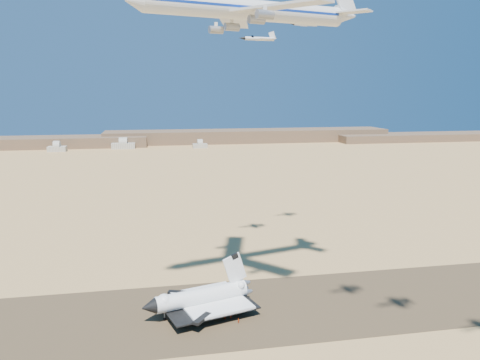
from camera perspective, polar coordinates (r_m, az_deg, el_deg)
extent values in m
plane|color=tan|center=(163.97, -1.59, -15.73)|extent=(1200.00, 1200.00, 0.00)
cube|color=brown|center=(163.96, -1.59, -15.72)|extent=(600.00, 50.00, 0.06)
cube|color=brown|center=(696.79, -27.16, 4.03)|extent=(380.00, 60.00, 14.00)
cube|color=brown|center=(702.80, 1.07, 5.41)|extent=(420.00, 60.00, 18.00)
cube|color=brown|center=(782.73, 22.13, 4.91)|extent=(300.00, 60.00, 11.00)
cube|color=beige|center=(630.00, -21.40, 3.55)|extent=(22.00, 14.00, 6.50)
cube|color=beige|center=(634.97, -14.03, 4.06)|extent=(30.00, 15.00, 7.50)
cube|color=beige|center=(627.24, -4.90, 4.17)|extent=(19.00, 12.50, 5.50)
cylinder|color=white|center=(161.23, -4.81, -13.95)|extent=(31.43, 13.86, 5.45)
cone|color=black|center=(156.18, -11.05, -14.97)|extent=(5.64, 6.19, 5.18)
sphere|color=white|center=(157.11, -9.23, -14.43)|extent=(5.06, 5.06, 5.06)
cube|color=white|center=(163.52, -3.49, -14.43)|extent=(27.04, 28.37, 0.88)
cube|color=black|center=(163.02, -4.14, -14.69)|extent=(34.52, 30.53, 0.49)
cube|color=white|center=(163.00, -0.65, -10.73)|extent=(8.86, 3.15, 11.21)
cylinder|color=gray|center=(159.30, -9.18, -16.08)|extent=(0.35, 0.35, 3.11)
cylinder|color=black|center=(159.76, -9.17, -16.41)|extent=(1.15, 0.72, 1.07)
cylinder|color=gray|center=(161.09, -2.11, -15.63)|extent=(0.35, 0.35, 3.11)
cylinder|color=black|center=(161.55, -2.11, -15.95)|extent=(1.15, 0.72, 1.07)
cylinder|color=gray|center=(169.13, -3.53, -14.30)|extent=(0.35, 0.35, 3.11)
cylinder|color=black|center=(169.56, -3.53, -14.62)|extent=(1.15, 0.72, 1.07)
cylinder|color=silver|center=(149.57, 1.13, 20.01)|extent=(64.27, 22.05, 6.10)
cone|color=silver|center=(138.00, -12.84, 20.56)|extent=(6.13, 7.09, 6.10)
cube|color=silver|center=(136.98, 4.91, 20.37)|extent=(25.62, 26.89, 0.67)
cube|color=silver|center=(163.82, -0.73, 18.79)|extent=(15.04, 29.80, 0.67)
cube|color=silver|center=(162.69, 13.74, 19.30)|extent=(11.08, 11.15, 0.48)
cube|color=silver|center=(172.47, 11.02, 18.89)|extent=(7.86, 11.50, 0.48)
cylinder|color=gray|center=(140.53, 2.03, 18.97)|extent=(5.23, 3.59, 2.48)
cylinder|color=gray|center=(132.14, 3.05, 19.50)|extent=(5.23, 3.59, 2.48)
cylinder|color=gray|center=(155.85, -1.00, 18.15)|extent=(5.23, 3.59, 2.48)
cylinder|color=gray|center=(162.92, -2.94, 17.81)|extent=(5.23, 3.59, 2.48)
imported|color=red|center=(158.99, -1.11, -16.27)|extent=(0.40, 0.60, 1.61)
imported|color=red|center=(158.80, -1.82, -16.28)|extent=(0.77, 0.99, 1.78)
imported|color=red|center=(156.33, -0.17, -16.76)|extent=(1.03, 1.01, 1.63)
cylinder|color=silver|center=(198.62, 2.40, 16.83)|extent=(12.61, 2.88, 1.46)
cone|color=black|center=(196.24, 0.24, 16.91)|extent=(2.85, 1.66, 1.36)
sphere|color=black|center=(197.66, 1.51, 17.02)|extent=(1.46, 1.46, 1.46)
cube|color=silver|center=(198.95, 2.70, 16.75)|extent=(4.58, 8.71, 0.26)
cube|color=silver|center=(200.42, 3.87, 16.76)|extent=(2.88, 5.45, 0.21)
cube|color=silver|center=(200.66, 3.93, 17.17)|extent=(3.17, 0.62, 3.53)
cylinder|color=silver|center=(221.53, 7.99, 18.28)|extent=(11.43, 3.10, 1.33)
cone|color=black|center=(218.50, 6.32, 18.43)|extent=(2.63, 1.60, 1.23)
sphere|color=black|center=(220.31, 7.30, 18.46)|extent=(1.33, 1.33, 1.33)
cube|color=silver|center=(221.94, 8.21, 18.21)|extent=(4.47, 8.00, 0.24)
cube|color=silver|center=(223.73, 9.12, 18.17)|extent=(2.80, 5.00, 0.19)
cube|color=silver|center=(224.00, 9.17, 18.51)|extent=(2.87, 0.69, 3.20)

